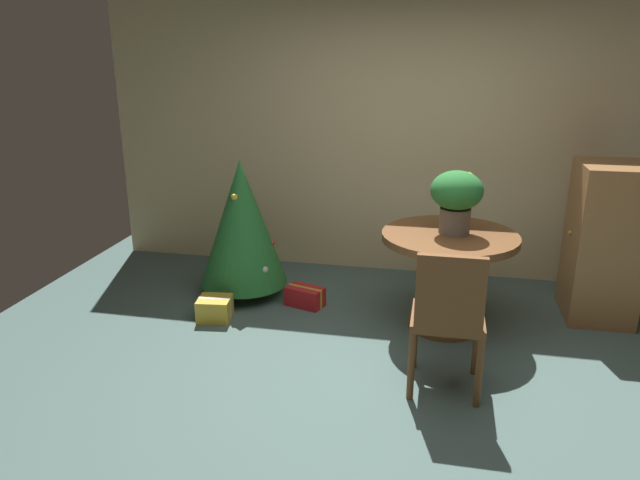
{
  "coord_description": "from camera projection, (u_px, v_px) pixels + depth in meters",
  "views": [
    {
      "loc": [
        0.25,
        -3.46,
        2.14
      ],
      "look_at": [
        -0.58,
        0.54,
        0.8
      ],
      "focal_mm": 33.4,
      "sensor_mm": 36.0,
      "label": 1
    }
  ],
  "objects": [
    {
      "name": "back_wall_panel",
      "position": [
        416.0,
        139.0,
        5.58
      ],
      "size": [
        6.0,
        0.1,
        2.6
      ],
      "primitive_type": "cube",
      "color": "beige",
      "rests_on": "ground_plane"
    },
    {
      "name": "wooden_chair_near",
      "position": [
        448.0,
        314.0,
        3.68
      ],
      "size": [
        0.45,
        0.44,
        0.98
      ],
      "color": "brown",
      "rests_on": "ground_plane"
    },
    {
      "name": "holiday_tree",
      "position": [
        242.0,
        223.0,
        5.17
      ],
      "size": [
        0.77,
        0.77,
        1.22
      ],
      "color": "brown",
      "rests_on": "ground_plane"
    },
    {
      "name": "flower_vase",
      "position": [
        456.0,
        196.0,
        4.44
      ],
      "size": [
        0.39,
        0.39,
        0.48
      ],
      "color": "#665B51",
      "rests_on": "round_dining_table"
    },
    {
      "name": "round_dining_table",
      "position": [
        448.0,
        261.0,
        4.59
      ],
      "size": [
        1.04,
        1.04,
        0.78
      ],
      "color": "brown",
      "rests_on": "ground_plane"
    },
    {
      "name": "ground_plane",
      "position": [
        389.0,
        385.0,
        3.93
      ],
      "size": [
        6.6,
        6.6,
        0.0
      ],
      "primitive_type": "plane",
      "color": "#4C6660"
    },
    {
      "name": "gift_box_red",
      "position": [
        305.0,
        296.0,
        5.11
      ],
      "size": [
        0.36,
        0.27,
        0.17
      ],
      "color": "red",
      "rests_on": "ground_plane"
    },
    {
      "name": "wooden_cabinet",
      "position": [
        604.0,
        242.0,
        4.77
      ],
      "size": [
        0.53,
        0.62,
        1.27
      ],
      "color": "#9E6B3D",
      "rests_on": "ground_plane"
    },
    {
      "name": "gift_box_gold",
      "position": [
        215.0,
        309.0,
        4.86
      ],
      "size": [
        0.29,
        0.27,
        0.18
      ],
      "color": "gold",
      "rests_on": "ground_plane"
    }
  ]
}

